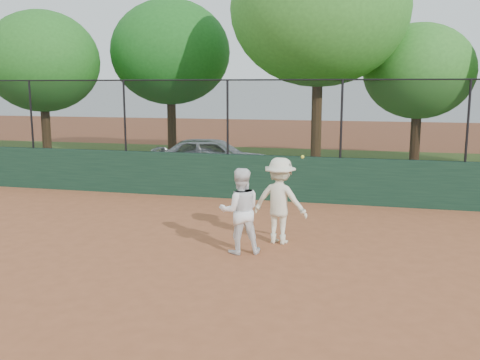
% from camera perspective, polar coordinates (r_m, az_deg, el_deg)
% --- Properties ---
extents(ground, '(80.00, 80.00, 0.00)m').
position_cam_1_polar(ground, '(9.03, -8.49, -9.69)').
color(ground, '#9E5533').
rests_on(ground, ground).
extents(back_wall, '(26.00, 0.20, 1.20)m').
position_cam_1_polar(back_wall, '(14.43, 0.60, 0.33)').
color(back_wall, '#193826').
rests_on(back_wall, ground).
extents(grass_strip, '(36.00, 12.00, 0.01)m').
position_cam_1_polar(grass_strip, '(20.33, 4.56, 1.43)').
color(grass_strip, '#2E4A17').
rests_on(grass_strip, ground).
extents(parked_car, '(4.22, 2.19, 1.37)m').
position_cam_1_polar(parked_car, '(17.80, -2.93, 2.45)').
color(parked_car, '#B4B9BE').
rests_on(parked_car, ground).
extents(player_second, '(0.93, 0.84, 1.57)m').
position_cam_1_polar(player_second, '(9.71, 0.01, -3.31)').
color(player_second, white).
rests_on(player_second, ground).
extents(player_main, '(1.18, 0.81, 1.77)m').
position_cam_1_polar(player_main, '(10.35, 4.29, -2.22)').
color(player_main, '#EFECCB').
rests_on(player_main, ground).
extents(fence_assembly, '(26.00, 0.06, 2.00)m').
position_cam_1_polar(fence_assembly, '(14.25, 0.50, 6.83)').
color(fence_assembly, black).
rests_on(fence_assembly, back_wall).
extents(tree_0, '(4.51, 4.10, 5.91)m').
position_cam_1_polar(tree_0, '(22.55, -20.38, 11.75)').
color(tree_0, '#412B17').
rests_on(tree_0, ground).
extents(tree_1, '(4.89, 4.45, 6.49)m').
position_cam_1_polar(tree_1, '(22.50, -7.45, 13.33)').
color(tree_1, '#412A16').
rests_on(tree_1, ground).
extents(tree_2, '(5.95, 5.41, 8.12)m').
position_cam_1_polar(tree_2, '(18.74, 8.45, 17.61)').
color(tree_2, '#48311A').
rests_on(tree_2, ground).
extents(tree_3, '(3.87, 3.52, 5.21)m').
position_cam_1_polar(tree_3, '(20.17, 18.55, 10.91)').
color(tree_3, '#422816').
rests_on(tree_3, ground).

